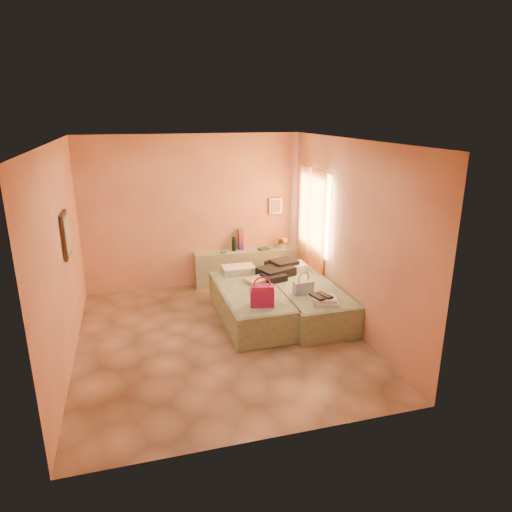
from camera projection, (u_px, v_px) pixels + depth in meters
The scene contains 16 objects.
ground at pixel (220, 338), 6.67m from camera, with size 4.50×4.50×0.00m, color tan.
room_walls at pixel (223, 209), 6.70m from camera, with size 4.02×4.51×2.81m.
headboard_ledge at pixel (248, 266), 8.75m from camera, with size 2.05×0.30×0.65m, color #ACB897.
bed_left at pixel (251, 304), 7.22m from camera, with size 0.90×2.00×0.50m, color #A0B995.
bed_right at pixel (306, 301), 7.35m from camera, with size 0.90×2.00×0.50m, color #A0B995.
water_bottle at pixel (234, 244), 8.58m from camera, with size 0.07×0.07×0.26m, color #123319.
rainbow_box at pixel (241, 239), 8.62m from camera, with size 0.09×0.09×0.40m, color #B1155C.
small_dish at pixel (223, 252), 8.47m from camera, with size 0.12×0.12×0.03m, color #509376.
green_book at pixel (264, 249), 8.68m from camera, with size 0.20×0.14×0.03m, color #294C2B.
flower_vase at pixel (283, 242), 8.71m from camera, with size 0.21×0.21×0.27m, color silver.
magenta_handbag at pixel (262, 295), 6.51m from camera, with size 0.34×0.19×0.32m, color #B1155C.
khaki_garment at pixel (257, 280), 7.45m from camera, with size 0.36×0.29×0.06m, color tan.
clothes_pile at pixel (279, 270), 7.74m from camera, with size 0.62×0.62×0.19m, color black.
blue_handbag at pixel (303, 288), 6.95m from camera, with size 0.31×0.13×0.20m, color #4358A1.
towel_stack at pixel (326, 301), 6.59m from camera, with size 0.35×0.30×0.10m, color white.
sandal_pair at pixel (321, 296), 6.59m from camera, with size 0.20×0.27×0.03m, color black.
Camera 1 is at (-1.11, -5.91, 3.16)m, focal length 32.00 mm.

